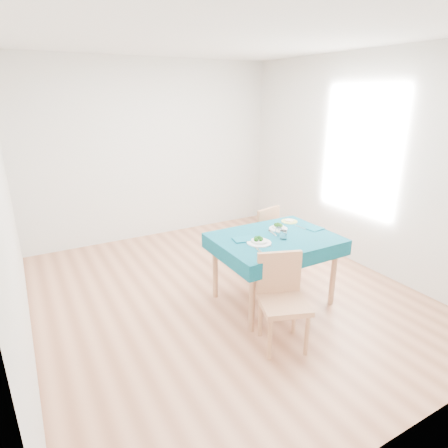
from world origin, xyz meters
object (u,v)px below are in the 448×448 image
side_plate (289,221)px  table (273,269)px  bowl_near (259,240)px  chair_far (258,233)px  chair_near (284,295)px  bowl_far (278,227)px

side_plate → table: bearing=-144.8°
bowl_near → table: bearing=15.2°
chair_far → side_plate: size_ratio=4.93×
chair_far → side_plate: bearing=89.5°
chair_near → table: bearing=80.3°
chair_far → table: bearing=54.3°
bowl_near → side_plate: bowl_near is taller
table → side_plate: bearing=35.2°
chair_near → bowl_far: size_ratio=5.02×
table → bowl_near: bowl_near is taller
chair_near → chair_far: bearing=84.0°
table → chair_far: (0.34, 0.80, 0.09)m
bowl_far → chair_far: bearing=75.4°
chair_far → bowl_near: chair_far is taller
table → chair_near: chair_near is taller
chair_far → bowl_far: (-0.16, -0.63, 0.32)m
chair_near → bowl_near: size_ratio=4.14×
side_plate → chair_near: bearing=-129.9°
chair_near → side_plate: (0.84, 1.00, 0.25)m
chair_far → bowl_far: 0.73m
table → chair_far: chair_far is taller
chair_near → chair_far: (0.73, 1.49, -0.05)m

